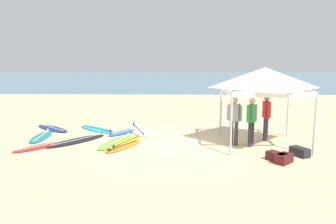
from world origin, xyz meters
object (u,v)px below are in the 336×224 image
at_px(surfboard_cyan, 97,129).
at_px(surfboard_teal, 41,137).
at_px(surfboard_blue, 126,132).
at_px(gear_bag_on_sand, 284,159).
at_px(surfboard_orange, 123,146).
at_px(gear_bag_near_tent, 277,157).
at_px(surfboard_red, 40,146).
at_px(surfboard_lime, 116,142).
at_px(surfboard_yellow, 127,142).
at_px(canopy_tent, 264,78).
at_px(person_green, 252,119).
at_px(person_red, 266,115).
at_px(surfboard_navy, 52,128).
at_px(gear_bag_by_pole, 300,152).
at_px(surfboard_white, 138,130).
at_px(surfboard_black, 77,141).
at_px(person_grey, 234,118).

distance_m(surfboard_cyan, surfboard_teal, 2.32).
distance_m(surfboard_blue, gear_bag_on_sand, 6.57).
xyz_separation_m(surfboard_orange, gear_bag_near_tent, (4.87, -1.43, 0.10)).
bearing_deg(gear_bag_near_tent, surfboard_orange, 163.58).
bearing_deg(surfboard_red, surfboard_lime, 16.02).
relative_size(surfboard_yellow, surfboard_orange, 1.14).
distance_m(canopy_tent, person_green, 1.47).
bearing_deg(canopy_tent, person_red, 65.40).
distance_m(surfboard_cyan, surfboard_orange, 3.12).
height_order(surfboard_navy, person_red, person_red).
relative_size(surfboard_teal, person_green, 1.23).
distance_m(canopy_tent, surfboard_navy, 9.06).
xyz_separation_m(surfboard_teal, surfboard_orange, (3.43, -1.33, 0.00)).
relative_size(surfboard_blue, person_green, 1.10).
xyz_separation_m(canopy_tent, surfboard_blue, (-5.13, 1.85, -2.35)).
height_order(surfboard_cyan, gear_bag_by_pole, gear_bag_by_pole).
distance_m(person_green, gear_bag_by_pole, 1.92).
bearing_deg(surfboard_blue, surfboard_white, 35.27).
xyz_separation_m(surfboard_white, surfboard_teal, (-3.64, -1.29, 0.00)).
distance_m(surfboard_black, person_green, 6.39).
height_order(surfboard_teal, surfboard_blue, same).
height_order(surfboard_navy, person_green, person_green).
bearing_deg(gear_bag_near_tent, surfboard_teal, 161.55).
xyz_separation_m(surfboard_white, person_grey, (3.66, -2.19, 0.95)).
relative_size(surfboard_yellow, gear_bag_on_sand, 3.59).
height_order(person_green, person_grey, same).
relative_size(canopy_tent, gear_bag_by_pole, 4.58).
height_order(surfboard_white, person_grey, person_grey).
relative_size(surfboard_lime, gear_bag_on_sand, 4.04).
height_order(surfboard_orange, person_red, person_red).
relative_size(canopy_tent, surfboard_navy, 1.33).
bearing_deg(canopy_tent, gear_bag_by_pole, -56.10).
relative_size(surfboard_lime, person_red, 1.42).
relative_size(person_grey, gear_bag_near_tent, 2.85).
bearing_deg(canopy_tent, surfboard_cyan, 160.62).
distance_m(canopy_tent, surfboard_yellow, 5.38).
bearing_deg(surfboard_blue, surfboard_cyan, 162.41).
bearing_deg(surfboard_teal, surfboard_lime, -13.09).
bearing_deg(person_grey, surfboard_navy, 162.16).
bearing_deg(gear_bag_by_pole, surfboard_navy, 158.34).
relative_size(surfboard_orange, person_green, 1.10).
height_order(surfboard_orange, gear_bag_by_pole, gear_bag_by_pole).
relative_size(canopy_tent, gear_bag_on_sand, 4.58).
xyz_separation_m(surfboard_teal, surfboard_red, (0.54, -1.44, 0.00)).
xyz_separation_m(canopy_tent, gear_bag_on_sand, (0.16, -2.05, -2.24)).
xyz_separation_m(surfboard_black, surfboard_cyan, (0.30, 1.96, 0.00)).
distance_m(surfboard_white, person_red, 5.27).
bearing_deg(surfboard_black, surfboard_orange, -22.11).
bearing_deg(surfboard_cyan, surfboard_white, -2.58).
bearing_deg(surfboard_orange, person_grey, 6.44).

